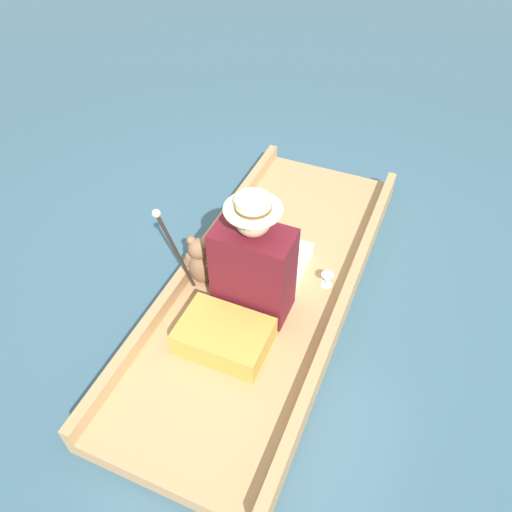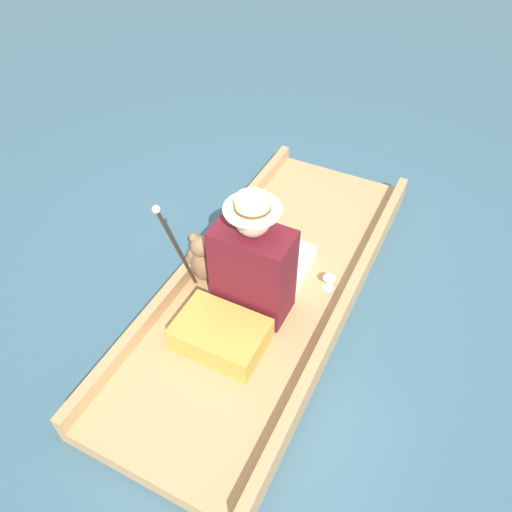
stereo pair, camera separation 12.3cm
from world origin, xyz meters
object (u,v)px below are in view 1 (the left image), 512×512
at_px(wine_glass, 327,278).
at_px(walking_cane, 173,246).
at_px(seated_person, 258,264).
at_px(teddy_bear, 200,262).

relative_size(wine_glass, walking_cane, 0.11).
bearing_deg(wine_glass, seated_person, -143.20).
xyz_separation_m(wine_glass, walking_cane, (-0.76, -0.47, 0.40)).
bearing_deg(teddy_bear, seated_person, 0.64).
bearing_deg(walking_cane, wine_glass, 31.96).
bearing_deg(seated_person, teddy_bear, -171.15).
bearing_deg(seated_person, walking_cane, -144.51).
height_order(seated_person, wine_glass, seated_person).
height_order(wine_glass, walking_cane, walking_cane).
relative_size(seated_person, teddy_bear, 2.26).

